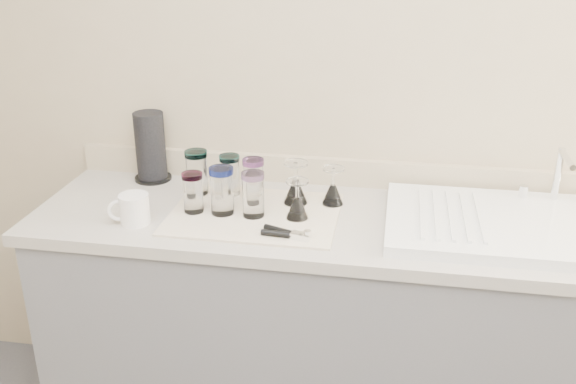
% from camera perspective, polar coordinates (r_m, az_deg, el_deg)
% --- Properties ---
extents(room_envelope, '(3.54, 3.50, 2.52)m').
position_cam_1_polar(room_envelope, '(0.76, -2.09, 4.50)').
color(room_envelope, '#4C4C50').
rests_on(room_envelope, ground).
extents(counter_unit, '(2.06, 0.62, 0.90)m').
position_cam_1_polar(counter_unit, '(2.33, 4.53, -12.32)').
color(counter_unit, slate).
rests_on(counter_unit, ground).
extents(sink_unit, '(0.82, 0.50, 0.22)m').
position_cam_1_polar(sink_unit, '(2.14, 19.86, -2.76)').
color(sink_unit, white).
rests_on(sink_unit, counter_unit).
extents(dish_towel, '(0.55, 0.42, 0.01)m').
position_cam_1_polar(dish_towel, '(2.12, -3.00, -1.96)').
color(dish_towel, white).
rests_on(dish_towel, counter_unit).
extents(tumbler_teal, '(0.08, 0.08, 0.16)m').
position_cam_1_polar(tumbler_teal, '(2.26, -8.11, 1.77)').
color(tumbler_teal, white).
rests_on(tumbler_teal, dish_towel).
extents(tumbler_cyan, '(0.07, 0.07, 0.14)m').
position_cam_1_polar(tumbler_cyan, '(2.25, -5.19, 1.56)').
color(tumbler_cyan, white).
rests_on(tumbler_cyan, dish_towel).
extents(tumbler_purple, '(0.07, 0.07, 0.15)m').
position_cam_1_polar(tumbler_purple, '(2.19, -3.08, 1.13)').
color(tumbler_purple, white).
rests_on(tumbler_purple, dish_towel).
extents(tumbler_magenta, '(0.07, 0.07, 0.14)m').
position_cam_1_polar(tumbler_magenta, '(2.12, -8.44, -0.01)').
color(tumbler_magenta, white).
rests_on(tumbler_magenta, dish_towel).
extents(tumbler_blue, '(0.08, 0.08, 0.16)m').
position_cam_1_polar(tumbler_blue, '(2.10, -5.90, 0.15)').
color(tumbler_blue, white).
rests_on(tumbler_blue, dish_towel).
extents(tumbler_lavender, '(0.08, 0.08, 0.15)m').
position_cam_1_polar(tumbler_lavender, '(2.07, -3.12, -0.19)').
color(tumbler_lavender, white).
rests_on(tumbler_lavender, dish_towel).
extents(goblet_back_left, '(0.08, 0.08, 0.15)m').
position_cam_1_polar(goblet_back_left, '(2.17, 0.68, 0.26)').
color(goblet_back_left, white).
rests_on(goblet_back_left, dish_towel).
extents(goblet_back_right, '(0.07, 0.07, 0.13)m').
position_cam_1_polar(goblet_back_right, '(2.17, 4.00, 0.03)').
color(goblet_back_right, white).
rests_on(goblet_back_right, dish_towel).
extents(goblet_front_left, '(0.07, 0.07, 0.13)m').
position_cam_1_polar(goblet_front_left, '(2.07, 0.83, -1.19)').
color(goblet_front_left, white).
rests_on(goblet_front_left, dish_towel).
extents(can_opener, '(0.16, 0.08, 0.02)m').
position_cam_1_polar(can_opener, '(1.96, -0.15, -3.71)').
color(can_opener, silver).
rests_on(can_opener, dish_towel).
extents(white_mug, '(0.14, 0.12, 0.10)m').
position_cam_1_polar(white_mug, '(2.10, -13.57, -1.49)').
color(white_mug, white).
rests_on(white_mug, counter_unit).
extents(paper_towel_roll, '(0.14, 0.14, 0.26)m').
position_cam_1_polar(paper_towel_roll, '(2.43, -12.12, 3.89)').
color(paper_towel_roll, black).
rests_on(paper_towel_roll, counter_unit).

